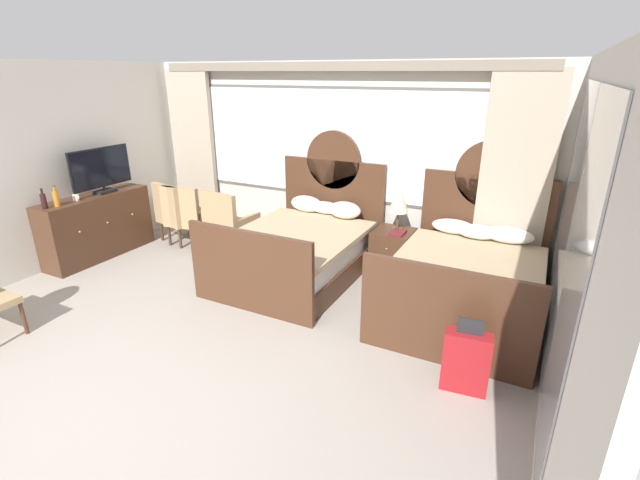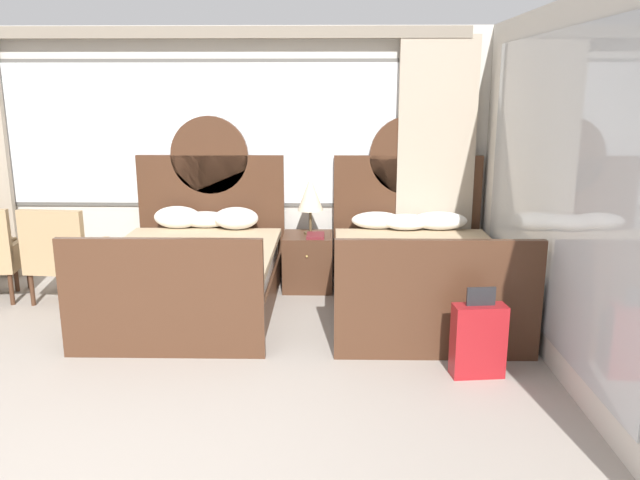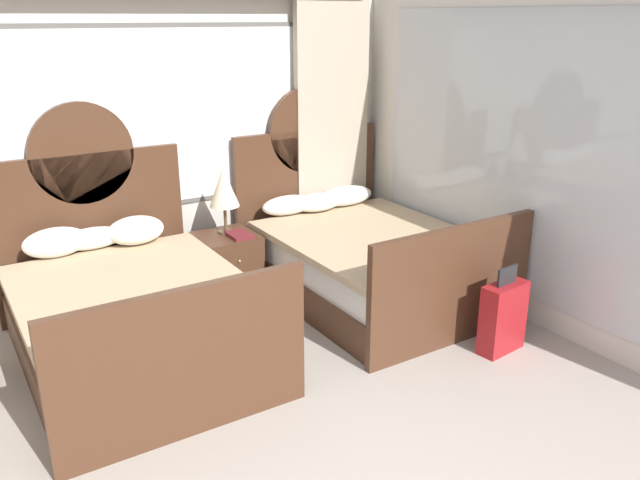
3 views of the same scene
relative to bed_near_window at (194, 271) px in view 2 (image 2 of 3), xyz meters
name	(u,v)px [view 2 (image 2 of 3)]	position (x,y,z in m)	size (l,w,h in m)	color
wall_back_window	(203,149)	(-0.09, 1.09, 1.05)	(6.12, 0.22, 2.70)	beige
wall_right_mirror	(570,192)	(3.00, -1.27, 0.98)	(0.08, 4.77, 2.70)	beige
bed_near_window	(194,271)	(0.00, 0.00, 0.00)	(1.59, 2.19, 1.78)	#472B1C
bed_near_mirror	(418,273)	(2.13, 0.00, 0.00)	(1.59, 2.19, 1.78)	#472B1C
nightstand_between_beds	(308,261)	(1.06, 0.64, -0.08)	(0.51, 0.54, 0.58)	#472B1C
table_lamp_on_nightstand	(310,194)	(1.09, 0.69, 0.63)	(0.27, 0.27, 0.61)	brown
book_on_nightstand	(316,236)	(1.15, 0.54, 0.23)	(0.18, 0.26, 0.03)	maroon
armchair_by_window_left	(63,253)	(-1.33, 0.19, 0.12)	(0.68, 0.68, 0.95)	tan
suitcase_on_floor	(478,340)	(2.39, -1.41, -0.09)	(0.40, 0.20, 0.68)	maroon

